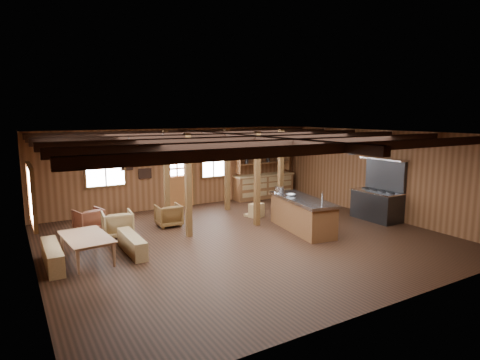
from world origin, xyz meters
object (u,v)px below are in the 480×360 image
Objects in this scene: armchair_c at (118,224)px; dining_table at (88,248)px; commercial_range at (378,200)px; armchair_b at (169,215)px; armchair_a at (89,220)px; kitchen_island at (302,214)px.

dining_table is at bearing 60.60° from armchair_c.
commercial_range is 1.19× the size of dining_table.
commercial_range is 7.89m from armchair_c.
armchair_b is at bearing 156.19° from commercial_range.
armchair_a is 0.90× the size of armchair_c.
armchair_c is at bearing 165.86° from kitchen_island.
kitchen_island is 3.92m from armchair_b.
commercial_range is at bearing 158.48° from armchair_b.
armchair_b is (-3.12, 2.37, -0.15)m from kitchen_island.
armchair_b is 1.61m from armchair_c.
armchair_c is at bearing -39.85° from dining_table.
kitchen_island is 3.33× the size of armchair_c.
armchair_a is 0.99× the size of armchair_b.
commercial_range reaches higher than dining_table.
dining_table is at bearing 36.75° from armchair_b.
armchair_a is at bearing 157.70° from commercial_range.
kitchen_island reaches higher than dining_table.
commercial_range is at bearing -100.61° from dining_table.
armchair_c is at bearing 104.17° from armchair_a.
kitchen_island is at bearing 162.15° from armchair_c.
armchair_b is at bearing 147.64° from armchair_a.
armchair_c is (-1.58, -0.33, 0.03)m from armchair_b.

